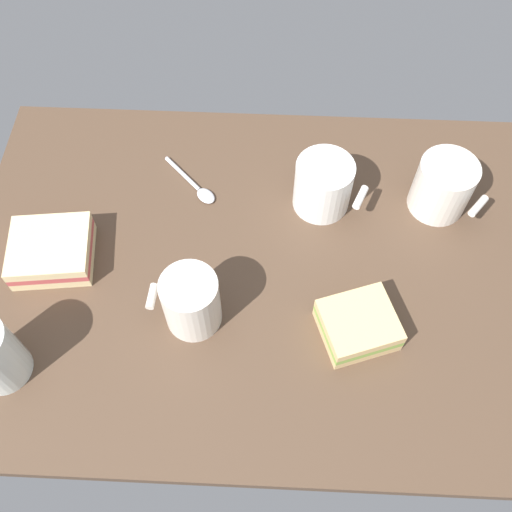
{
  "coord_description": "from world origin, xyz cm",
  "views": [
    {
      "loc": [
        2.0,
        -44.68,
        80.11
      ],
      "look_at": [
        0.0,
        0.0,
        5.0
      ],
      "focal_mm": 40.91,
      "sensor_mm": 36.0,
      "label": 1
    }
  ],
  "objects_px": {
    "coffee_mug_black": "(191,301)",
    "spoon": "(197,187)",
    "sandwich_side": "(358,325)",
    "sandwich_main": "(51,251)",
    "coffee_mug_milky": "(443,186)",
    "coffee_mug_spare": "(323,185)"
  },
  "relations": [
    {
      "from": "coffee_mug_black",
      "to": "sandwich_side",
      "type": "height_order",
      "value": "coffee_mug_black"
    },
    {
      "from": "coffee_mug_black",
      "to": "coffee_mug_spare",
      "type": "bearing_deg",
      "value": 48.96
    },
    {
      "from": "coffee_mug_milky",
      "to": "sandwich_main",
      "type": "height_order",
      "value": "coffee_mug_milky"
    },
    {
      "from": "coffee_mug_spare",
      "to": "sandwich_main",
      "type": "bearing_deg",
      "value": -162.95
    },
    {
      "from": "coffee_mug_milky",
      "to": "sandwich_side",
      "type": "xyz_separation_m",
      "value": [
        -0.14,
        -0.23,
        -0.03
      ]
    },
    {
      "from": "coffee_mug_black",
      "to": "spoon",
      "type": "relative_size",
      "value": 1.01
    },
    {
      "from": "coffee_mug_spare",
      "to": "sandwich_side",
      "type": "height_order",
      "value": "coffee_mug_spare"
    },
    {
      "from": "coffee_mug_milky",
      "to": "sandwich_side",
      "type": "relative_size",
      "value": 0.89
    },
    {
      "from": "coffee_mug_spare",
      "to": "coffee_mug_black",
      "type": "bearing_deg",
      "value": -131.04
    },
    {
      "from": "coffee_mug_black",
      "to": "spoon",
      "type": "bearing_deg",
      "value": 94.65
    },
    {
      "from": "sandwich_main",
      "to": "sandwich_side",
      "type": "distance_m",
      "value": 0.47
    },
    {
      "from": "coffee_mug_milky",
      "to": "spoon",
      "type": "distance_m",
      "value": 0.4
    },
    {
      "from": "sandwich_side",
      "to": "spoon",
      "type": "xyz_separation_m",
      "value": [
        -0.26,
        0.25,
        -0.02
      ]
    },
    {
      "from": "spoon",
      "to": "sandwich_main",
      "type": "bearing_deg",
      "value": -144.65
    },
    {
      "from": "sandwich_main",
      "to": "sandwich_side",
      "type": "height_order",
      "value": "same"
    },
    {
      "from": "coffee_mug_black",
      "to": "sandwich_side",
      "type": "bearing_deg",
      "value": -3.01
    },
    {
      "from": "coffee_mug_milky",
      "to": "sandwich_side",
      "type": "distance_m",
      "value": 0.27
    },
    {
      "from": "coffee_mug_milky",
      "to": "coffee_mug_spare",
      "type": "bearing_deg",
      "value": -178.41
    },
    {
      "from": "sandwich_main",
      "to": "sandwich_side",
      "type": "relative_size",
      "value": 1.05
    },
    {
      "from": "coffee_mug_milky",
      "to": "coffee_mug_spare",
      "type": "xyz_separation_m",
      "value": [
        -0.19,
        -0.01,
        -0.0
      ]
    },
    {
      "from": "coffee_mug_black",
      "to": "sandwich_main",
      "type": "bearing_deg",
      "value": 158.46
    },
    {
      "from": "sandwich_side",
      "to": "spoon",
      "type": "distance_m",
      "value": 0.36
    }
  ]
}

